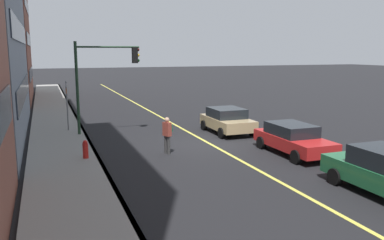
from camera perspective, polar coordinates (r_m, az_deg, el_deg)
ground at (r=20.79m, az=2.21°, el=-3.24°), size 200.00×200.00×0.00m
sidewalk_slab at (r=19.25m, az=-18.02°, el=-4.56°), size 80.00×2.99×0.15m
curb_edge at (r=19.35m, az=-13.83°, el=-4.28°), size 80.00×0.16×0.15m
lane_stripe_center at (r=20.79m, az=2.21°, el=-3.22°), size 80.00×0.16×0.01m
car_tan at (r=23.21m, az=5.05°, el=-0.00°), size 3.82×2.10×1.44m
car_red at (r=18.97m, az=14.23°, el=-2.56°), size 4.35×1.93×1.38m
pedestrian_with_backpack at (r=18.36m, az=-3.53°, el=-1.80°), size 0.46×0.46×1.71m
traffic_light_mast at (r=22.75m, az=-12.66°, el=6.77°), size 0.28×3.58×5.22m
street_sign_post at (r=24.11m, az=-17.43°, el=2.37°), size 0.60×0.08×2.99m
fire_hydrant at (r=17.76m, az=-14.97°, el=-4.29°), size 0.24×0.24×0.94m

